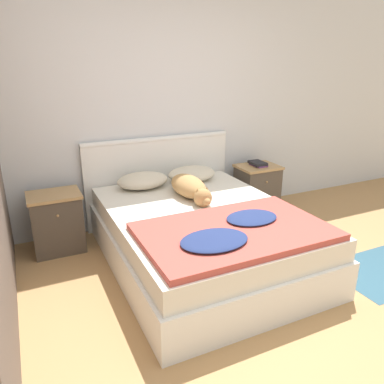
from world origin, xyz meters
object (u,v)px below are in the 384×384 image
object	(u,v)px
pillow_left	(143,180)
dog	(190,187)
bed	(202,237)
nightstand_right	(257,189)
pillow_right	(192,174)
book_stack	(258,164)
nightstand_left	(57,222)

from	to	relation	value
pillow_left	dog	bearing A→B (deg)	-54.10
bed	dog	xyz separation A→B (m)	(0.05, 0.35, 0.35)
pillow_left	nightstand_right	bearing A→B (deg)	0.16
nightstand_right	pillow_left	distance (m)	1.46
pillow_left	pillow_right	size ratio (longest dim) A/B	1.00
pillow_left	book_stack	bearing A→B (deg)	0.36
dog	pillow_left	bearing A→B (deg)	125.90
nightstand_left	nightstand_right	bearing A→B (deg)	0.00
nightstand_right	book_stack	distance (m)	0.31
nightstand_left	book_stack	distance (m)	2.32
pillow_right	nightstand_left	bearing A→B (deg)	179.84
pillow_right	book_stack	distance (m)	0.87
nightstand_left	dog	distance (m)	1.32
dog	nightstand_left	bearing A→B (deg)	159.20
bed	pillow_left	size ratio (longest dim) A/B	3.95
nightstand_right	dog	distance (m)	1.23
bed	nightstand_right	world-z (taller)	nightstand_right
bed	pillow_left	world-z (taller)	pillow_left
bed	pillow_right	world-z (taller)	pillow_right
pillow_left	dog	distance (m)	0.56
bed	book_stack	bearing A→B (deg)	35.23
bed	nightstand_right	distance (m)	1.40
bed	pillow_right	size ratio (longest dim) A/B	3.95
pillow_left	pillow_right	world-z (taller)	same
bed	nightstand_left	distance (m)	1.40
pillow_right	dog	xyz separation A→B (m)	(-0.23, -0.45, 0.01)
bed	pillow_right	bearing A→B (deg)	70.86
dog	book_stack	distance (m)	1.19
nightstand_right	dog	world-z (taller)	dog
nightstand_right	pillow_right	world-z (taller)	pillow_right
pillow_left	pillow_right	xyz separation A→B (m)	(0.56, 0.00, 0.00)
nightstand_left	pillow_left	size ratio (longest dim) A/B	1.10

